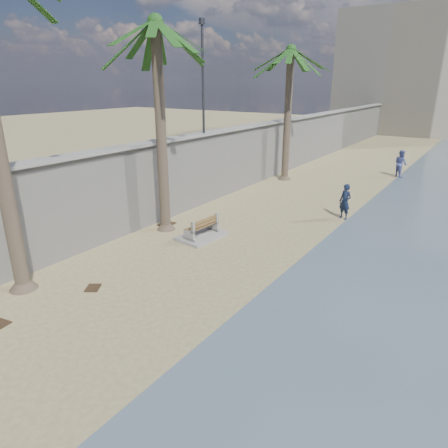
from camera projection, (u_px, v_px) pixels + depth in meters
The scene contains 12 objects.
ground_plane at pixel (68, 365), 8.98m from camera, with size 140.00×140.00×0.00m, color #9D8C60.
seawall at pixel (275, 149), 26.73m from camera, with size 0.45×70.00×3.50m, color gray.
wall_cap at pixel (276, 122), 26.13m from camera, with size 0.80×70.00×0.12m, color gray.
end_building at pixel (422, 73), 48.22m from camera, with size 18.00×12.00×14.00m, color #B7AA93.
bench_far at pixel (202, 229), 16.22m from camera, with size 1.52×2.09×0.83m.
palm_mid at pixel (156, 25), 14.57m from camera, with size 5.00×5.00×8.98m.
palm_back at pixel (291, 52), 23.46m from camera, with size 5.00×5.00×8.70m.
streetlight at pixel (203, 67), 18.80m from camera, with size 0.28×0.28×5.12m.
person_a at pixel (345, 199), 18.25m from camera, with size 0.68×0.46×1.89m, color #131C34.
person_b at pixel (401, 162), 26.44m from camera, with size 0.95×0.74×1.98m, color #495398.
debris_c at pixel (167, 224), 17.81m from camera, with size 0.73×0.58×0.03m, color #382616.
debris_d at pixel (93, 288), 12.31m from camera, with size 0.51×0.41×0.03m, color #382616.
Camera 1 is at (7.05, -4.15, 6.01)m, focal length 32.00 mm.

